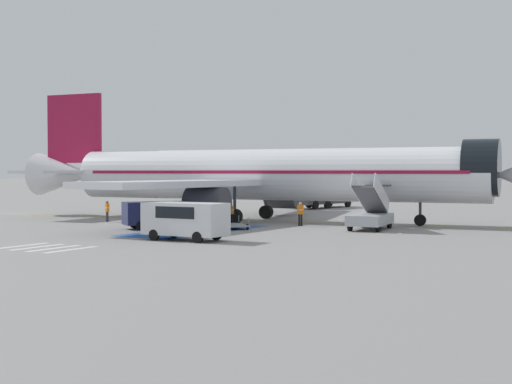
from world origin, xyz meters
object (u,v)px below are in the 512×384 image
service_van_1 (185,218)px  ground_crew_2 (107,210)px  fuel_tanker (322,192)px  ground_crew_1 (300,212)px  boarding_stairs_forward (370,215)px  service_van_2 (158,212)px  ground_crew_0 (231,212)px  baggage_cart (234,225)px  airliner (263,175)px

service_van_1 → ground_crew_2: service_van_1 is taller
fuel_tanker → ground_crew_1: fuel_tanker is taller
boarding_stairs_forward → service_van_2: size_ratio=1.13×
service_van_2 → boarding_stairs_forward: bearing=62.5°
service_van_1 → ground_crew_0: bearing=-160.9°
service_van_1 → ground_crew_0: (-4.23, 11.54, -0.37)m
service_van_2 → ground_crew_1: (7.45, 7.08, -0.13)m
baggage_cart → boarding_stairs_forward: bearing=-21.3°
boarding_stairs_forward → ground_crew_1: size_ratio=3.12×
fuel_tanker → boarding_stairs_forward: bearing=-49.9°
service_van_1 → service_van_2: 8.86m
service_van_1 → boarding_stairs_forward: bearing=152.0°
baggage_cart → ground_crew_0: bearing=77.3°
airliner → service_van_2: 10.61m
airliner → ground_crew_1: (4.78, -2.87, -2.67)m
ground_crew_2 → ground_crew_0: bearing=43.8°
boarding_stairs_forward → ground_crew_2: 20.75m
service_van_1 → ground_crew_1: 12.99m
fuel_tanker → ground_crew_1: size_ratio=5.37×
baggage_cart → ground_crew_0: 4.06m
airliner → baggage_cart: (2.05, -7.55, -3.41)m
fuel_tanker → ground_crew_0: bearing=-71.7°
service_van_1 → ground_crew_0: service_van_1 is taller
airliner → fuel_tanker: 21.66m
ground_crew_1 → baggage_cart: bearing=-130.8°
fuel_tanker → service_van_2: 31.07m
ground_crew_0 → ground_crew_1: size_ratio=0.93×
baggage_cart → fuel_tanker: bearing=54.8°
service_van_2 → ground_crew_0: bearing=102.7°
baggage_cart → service_van_2: bearing=158.6°
airliner → service_van_2: airliner is taller
airliner → ground_crew_2: size_ratio=26.92×
boarding_stairs_forward → service_van_1: size_ratio=1.12×
ground_crew_2 → boarding_stairs_forward: bearing=39.1°
boarding_stairs_forward → ground_crew_1: boarding_stairs_forward is taller
fuel_tanker → service_van_1: bearing=-68.3°
ground_crew_1 → ground_crew_2: bearing=-175.8°
airliner → service_van_1: airliner is taller
airliner → service_van_1: size_ratio=9.09×
boarding_stairs_forward → fuel_tanker: boarding_stairs_forward is taller
ground_crew_1 → service_van_2: bearing=-147.0°
boarding_stairs_forward → ground_crew_2: size_ratio=3.31×
fuel_tanker → ground_crew_0: size_ratio=5.76×
ground_crew_1 → ground_crew_2: size_ratio=1.06×
boarding_stairs_forward → baggage_cart: (-8.28, -4.22, -0.71)m
airliner → ground_crew_0: airliner is taller
ground_crew_1 → service_van_1: bearing=-104.2°
fuel_tanker → service_van_2: bearing=-77.8°
ground_crew_2 → airliner: bearing=63.3°
airliner → ground_crew_2: bearing=-63.2°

